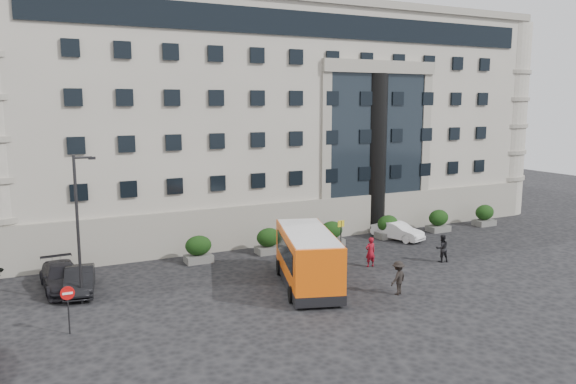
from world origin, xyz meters
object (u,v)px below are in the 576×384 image
at_px(pedestrian_a, 370,252).
at_px(hedge_b, 269,241).
at_px(hedge_f, 485,215).
at_px(red_truck, 60,227).
at_px(pedestrian_b, 442,248).
at_px(hedge_e, 438,221).
at_px(bus_stop_sign, 341,232).
at_px(parked_car_c, 62,277).
at_px(white_taxi, 398,231).
at_px(hedge_a, 198,249).
at_px(hedge_c, 331,233).
at_px(minibus, 308,257).
at_px(street_lamp, 79,224).
at_px(hedge_d, 388,227).
at_px(parked_car_b, 80,280).
at_px(no_entry_sign, 68,300).
at_px(pedestrian_c, 398,278).

bearing_deg(pedestrian_a, hedge_b, -51.05).
xyz_separation_m(hedge_b, hedge_f, (20.80, 0.00, 0.00)).
height_order(red_truck, pedestrian_b, red_truck).
xyz_separation_m(hedge_b, pedestrian_b, (9.59, -7.19, 0.02)).
xyz_separation_m(hedge_e, bus_stop_sign, (-11.30, -2.80, 0.80)).
xyz_separation_m(parked_car_c, white_taxi, (24.70, 1.12, -0.06)).
bearing_deg(hedge_a, red_truck, 130.63).
bearing_deg(hedge_c, hedge_e, 0.00).
distance_m(minibus, pedestrian_a, 5.93).
bearing_deg(white_taxi, hedge_c, 152.61).
bearing_deg(hedge_b, red_truck, 144.86).
xyz_separation_m(parked_car_c, pedestrian_a, (18.54, -4.06, 0.23)).
relative_size(street_lamp, white_taxi, 1.89).
bearing_deg(hedge_f, pedestrian_a, -159.74).
bearing_deg(hedge_f, hedge_c, 180.00).
bearing_deg(hedge_d, red_truck, 158.55).
height_order(street_lamp, parked_car_c, street_lamp).
bearing_deg(parked_car_c, hedge_a, 9.52).
bearing_deg(hedge_a, parked_car_b, -159.69).
bearing_deg(bus_stop_sign, pedestrian_b, -39.71).
bearing_deg(street_lamp, hedge_f, 8.05).
xyz_separation_m(hedge_b, parked_car_b, (-13.09, -2.92, -0.20)).
relative_size(hedge_f, bus_stop_sign, 0.73).
xyz_separation_m(red_truck, parked_car_c, (-0.80, -11.16, -0.66)).
relative_size(hedge_d, hedge_f, 1.00).
height_order(street_lamp, red_truck, street_lamp).
height_order(hedge_a, red_truck, red_truck).
bearing_deg(hedge_b, hedge_d, 0.00).
relative_size(parked_car_c, pedestrian_b, 2.77).
bearing_deg(no_entry_sign, pedestrian_a, 8.66).
distance_m(no_entry_sign, pedestrian_b, 23.86).
xyz_separation_m(hedge_d, parked_car_c, (-24.33, -1.92, -0.17)).
bearing_deg(red_truck, hedge_b, -25.20).
xyz_separation_m(red_truck, parked_car_b, (0.04, -12.17, -0.69)).
xyz_separation_m(hedge_c, street_lamp, (-18.34, -4.80, 3.44)).
height_order(hedge_a, pedestrian_c, pedestrian_c).
xyz_separation_m(hedge_d, red_truck, (-23.53, 9.24, 0.49)).
bearing_deg(hedge_f, hedge_b, 180.00).
distance_m(no_entry_sign, minibus, 13.25).
bearing_deg(street_lamp, pedestrian_a, -3.79).
bearing_deg(red_truck, white_taxi, -12.85).
bearing_deg(no_entry_sign, hedge_b, 31.90).
relative_size(street_lamp, parked_car_b, 1.81).
bearing_deg(pedestrian_c, street_lamp, -43.70).
distance_m(hedge_b, hedge_d, 10.40).
bearing_deg(hedge_a, pedestrian_a, -31.34).
relative_size(no_entry_sign, parked_car_b, 0.53).
bearing_deg(street_lamp, hedge_b, 20.07).
xyz_separation_m(hedge_b, hedge_d, (10.40, 0.00, 0.00)).
height_order(hedge_d, hedge_f, same).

